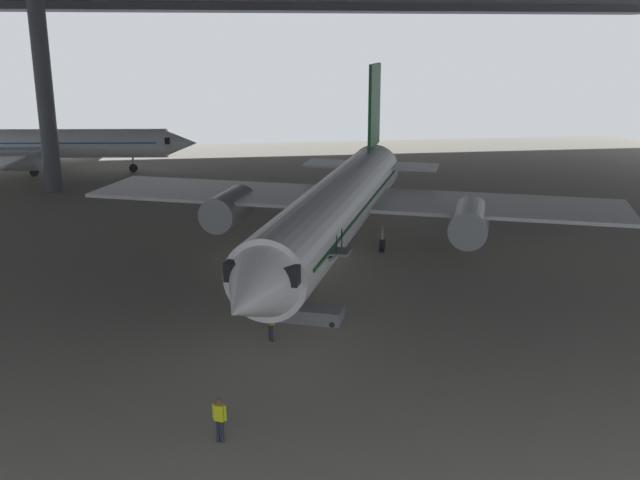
{
  "coord_description": "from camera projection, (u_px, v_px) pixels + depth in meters",
  "views": [
    {
      "loc": [
        -4.28,
        -44.77,
        14.1
      ],
      "look_at": [
        1.75,
        -4.55,
        2.65
      ],
      "focal_mm": 40.55,
      "sensor_mm": 36.0,
      "label": 1
    }
  ],
  "objects": [
    {
      "name": "airplane_distant",
      "position": [
        54.0,
        144.0,
        77.21
      ],
      "size": [
        30.04,
        29.2,
        9.69
      ],
      "color": "white",
      "rests_on": "ground_plane"
    },
    {
      "name": "crew_worker_by_stairs",
      "position": [
        271.0,
        322.0,
        34.52
      ],
      "size": [
        0.36,
        0.5,
        1.71
      ],
      "color": "#232838",
      "rests_on": "ground_plane"
    },
    {
      "name": "airplane_main",
      "position": [
        338.0,
        206.0,
        46.66
      ],
      "size": [
        37.22,
        37.3,
        12.09
      ],
      "color": "white",
      "rests_on": "ground_plane"
    },
    {
      "name": "crew_worker_near_nose",
      "position": [
        220.0,
        417.0,
        25.82
      ],
      "size": [
        0.49,
        0.36,
        1.73
      ],
      "color": "#232838",
      "rests_on": "ground_plane"
    },
    {
      "name": "ground_plane",
      "position": [
        283.0,
        262.0,
        47.05
      ],
      "size": [
        110.0,
        110.0,
        0.0
      ],
      "primitive_type": "plane",
      "color": "gray"
    },
    {
      "name": "boarding_stairs",
      "position": [
        306.0,
        306.0,
        37.21
      ],
      "size": [
        4.54,
        2.93,
        4.79
      ],
      "color": "slate",
      "rests_on": "ground_plane"
    }
  ]
}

